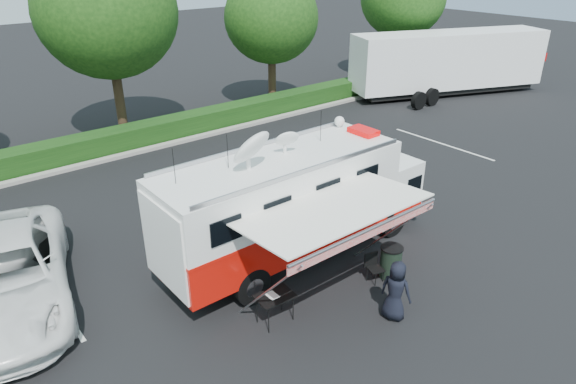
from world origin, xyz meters
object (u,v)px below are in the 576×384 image
white_suv (13,305)px  folding_table (275,297)px  semi_trailer (448,62)px  command_truck (297,201)px  trash_bin (391,262)px

white_suv → folding_table: 7.02m
white_suv → semi_trailer: (26.73, 5.60, 2.00)m
command_truck → white_suv: command_truck is taller
command_truck → trash_bin: 3.18m
trash_bin → semi_trailer: semi_trailer is taller
command_truck → trash_bin: (1.33, -2.57, -1.32)m
command_truck → folding_table: 3.34m
command_truck → trash_bin: command_truck is taller
command_truck → folding_table: (-2.42, -2.05, -1.06)m
folding_table → trash_bin: trash_bin is taller
white_suv → semi_trailer: 27.39m
command_truck → trash_bin: size_ratio=9.17×
semi_trailer → trash_bin: bearing=-148.6°
white_suv → folding_table: (4.98, -4.89, 0.75)m
folding_table → semi_trailer: size_ratio=0.08×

